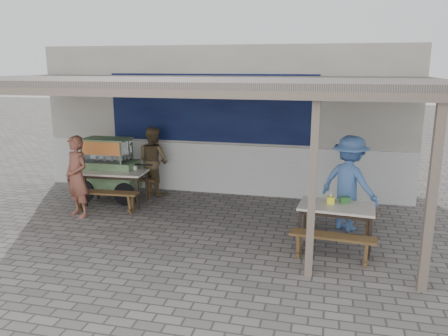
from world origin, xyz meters
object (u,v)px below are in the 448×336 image
(bench_left_wall, at_px, (127,182))
(condiment_bowl, at_px, (109,169))
(table_left, at_px, (116,175))
(donation_box, at_px, (345,200))
(vendor_cart, at_px, (109,167))
(patron_street_side, at_px, (77,177))
(tissue_box, at_px, (331,200))
(condiment_jar, at_px, (135,168))
(patron_wall_side, at_px, (153,161))
(bench_right_street, at_px, (332,242))
(table_right, at_px, (336,210))
(bench_left_street, at_px, (105,197))
(bench_right_wall, at_px, (338,217))
(patron_right_table, at_px, (349,183))

(bench_left_wall, height_order, condiment_bowl, condiment_bowl)
(table_left, height_order, donation_box, donation_box)
(vendor_cart, xyz_separation_m, donation_box, (5.17, -1.45, 0.03))
(table_left, xyz_separation_m, patron_street_side, (-0.38, -0.93, 0.17))
(tissue_box, relative_size, condiment_jar, 1.24)
(patron_wall_side, bearing_deg, bench_right_street, 169.86)
(bench_left_wall, height_order, vendor_cart, vendor_cart)
(vendor_cart, bearing_deg, patron_wall_side, 40.17)
(donation_box, bearing_deg, table_right, -128.62)
(patron_street_side, height_order, tissue_box, patron_street_side)
(bench_left_street, bearing_deg, condiment_jar, 64.38)
(tissue_box, bearing_deg, patron_street_side, 176.24)
(bench_right_wall, bearing_deg, bench_right_street, -90.00)
(bench_right_wall, relative_size, patron_wall_side, 0.83)
(table_right, bearing_deg, table_left, 169.22)
(table_left, xyz_separation_m, table_right, (4.74, -1.35, -0.00))
(tissue_box, height_order, condiment_jar, tissue_box)
(patron_wall_side, height_order, donation_box, patron_wall_side)
(condiment_bowl, bearing_deg, table_left, -16.57)
(patron_wall_side, bearing_deg, vendor_cart, 64.64)
(table_left, height_order, patron_wall_side, patron_wall_side)
(patron_street_side, relative_size, condiment_bowl, 9.69)
(patron_right_table, bearing_deg, bench_right_street, 113.07)
(table_left, bearing_deg, bench_left_street, -90.00)
(table_left, bearing_deg, vendor_cart, 134.56)
(bench_right_street, relative_size, tissue_box, 11.36)
(patron_street_side, relative_size, condiment_jar, 17.40)
(bench_right_wall, distance_m, patron_right_table, 0.68)
(bench_left_wall, distance_m, donation_box, 5.24)
(bench_right_street, distance_m, condiment_jar, 4.86)
(bench_left_street, height_order, bench_right_wall, same)
(table_right, distance_m, patron_street_side, 5.14)
(table_left, xyz_separation_m, bench_left_wall, (-0.04, 0.58, -0.33))
(bench_left_wall, height_order, table_right, table_right)
(patron_right_table, height_order, condiment_jar, patron_right_table)
(patron_wall_side, distance_m, condiment_jar, 0.74)
(condiment_jar, bearing_deg, bench_left_street, -112.14)
(vendor_cart, bearing_deg, bench_left_wall, 50.75)
(table_right, distance_m, condiment_jar, 4.65)
(table_right, relative_size, patron_right_table, 0.72)
(bench_left_wall, xyz_separation_m, table_right, (4.78, -1.93, 0.33))
(bench_right_wall, height_order, patron_wall_side, patron_wall_side)
(table_right, bearing_deg, patron_wall_side, 156.69)
(table_right, xyz_separation_m, tissue_box, (-0.10, 0.09, 0.14))
(bench_right_wall, xyz_separation_m, tissue_box, (-0.16, -0.51, 0.48))
(bench_right_wall, xyz_separation_m, condiment_jar, (-4.43, 0.97, 0.47))
(table_right, height_order, patron_right_table, patron_right_table)
(table_left, relative_size, bench_right_street, 1.01)
(patron_street_side, bearing_deg, condiment_jar, 81.62)
(patron_street_side, relative_size, patron_wall_side, 1.03)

